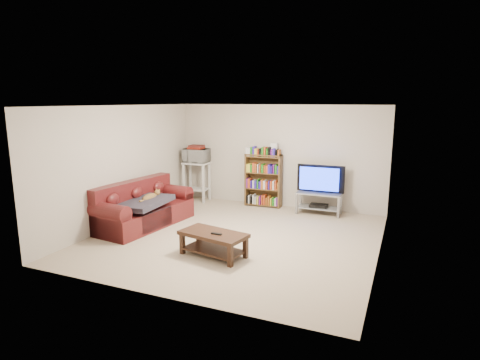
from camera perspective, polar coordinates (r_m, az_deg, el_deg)
The scene contains 19 objects.
floor at distance 7.52m, azimuth -0.49°, elevation -8.11°, with size 5.00×5.00×0.00m, color #C3AE90.
ceiling at distance 7.09m, azimuth -0.52°, elevation 10.51°, with size 5.00×5.00×0.00m, color white.
wall_back at distance 9.53m, azimuth 5.49°, elevation 3.41°, with size 5.00×5.00×0.00m, color beige.
wall_front at distance 5.07m, azimuth -11.84°, elevation -3.78°, with size 5.00×5.00×0.00m, color beige.
wall_left at distance 8.50m, azimuth -16.17°, elevation 2.07°, with size 5.00×5.00×0.00m, color beige.
wall_right at distance 6.64m, azimuth 19.70°, elevation -0.64°, with size 5.00×5.00×0.00m, color beige.
sofa at distance 8.37m, azimuth -13.78°, elevation -4.15°, with size 1.14×2.18×0.89m.
blanket at distance 8.09m, azimuth -13.60°, elevation -3.10°, with size 0.81×1.05×0.10m, color #2D2A34.
cat at distance 8.21m, azimuth -12.72°, elevation -2.42°, with size 0.23×0.57×0.17m, color brown, non-canonical shape.
coffee_table at distance 6.58m, azimuth -3.80°, elevation -8.45°, with size 1.17×0.74×0.40m.
remote at distance 6.45m, azimuth -3.38°, elevation -7.64°, with size 0.18×0.05×0.02m, color black.
tv_stand at distance 9.08m, azimuth 11.17°, elevation -2.73°, with size 0.98×0.46×0.49m.
television at distance 8.98m, azimuth 11.28°, elevation 0.11°, with size 1.05×0.14×0.60m, color black.
dvd_player at distance 9.11m, azimuth 11.13°, elevation -3.59°, with size 0.39×0.27×0.06m, color black.
bookshelf at distance 9.51m, azimuth 3.34°, elevation 0.06°, with size 0.88×0.29×1.25m.
shelf_clutter at distance 9.38m, azimuth 3.99°, elevation 4.30°, with size 0.64×0.21×0.28m.
microwave_stand at distance 10.09m, azimuth -6.18°, elevation 0.54°, with size 0.64×0.48×0.98m.
microwave at distance 10.00m, azimuth -6.24°, elevation 3.48°, with size 0.60×0.41×0.33m, color silver.
game_boxes at distance 9.98m, azimuth -6.26°, elevation 4.57°, with size 0.36×0.31×0.05m, color maroon.
Camera 1 is at (2.82, -6.51, 2.50)m, focal length 30.00 mm.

